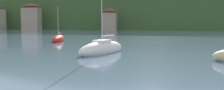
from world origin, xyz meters
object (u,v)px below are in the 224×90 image
at_px(shore_building_westcentral, 31,17).
at_px(shore_building_central, 110,20).
at_px(sailboat_far_8, 58,39).
at_px(sailboat_mid_9, 102,49).

distance_m(shore_building_westcentral, shore_building_central, 30.46).
relative_size(shore_building_westcentral, sailboat_far_8, 1.61).
bearing_deg(shore_building_westcentral, sailboat_far_8, -56.26).
xyz_separation_m(shore_building_westcentral, sailboat_mid_9, (43.31, -61.97, -4.53)).
xyz_separation_m(shore_building_westcentral, shore_building_central, (30.44, 0.03, -1.02)).
bearing_deg(sailboat_mid_9, shore_building_central, -146.99).
distance_m(shore_building_westcentral, sailboat_mid_9, 75.74).
bearing_deg(shore_building_central, shore_building_westcentral, -179.95).
xyz_separation_m(shore_building_central, sailboat_far_8, (1.70, -48.15, -3.62)).
bearing_deg(shore_building_central, sailboat_mid_9, -78.28).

